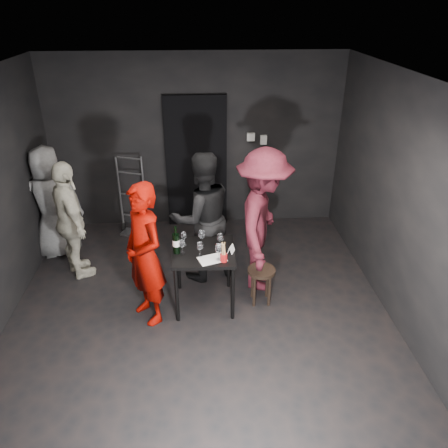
{
  "coord_description": "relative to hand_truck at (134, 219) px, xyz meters",
  "views": [
    {
      "loc": [
        0.02,
        -4.08,
        3.38
      ],
      "look_at": [
        0.3,
        0.25,
        1.1
      ],
      "focal_mm": 35.0,
      "sensor_mm": 36.0,
      "label": 1
    }
  ],
  "objects": [
    {
      "name": "reserved_card",
      "position": [
        1.37,
        -1.97,
        0.57
      ],
      "size": [
        0.11,
        0.14,
        0.09
      ],
      "primitive_type": null,
      "rotation": [
        0.0,
        0.0,
        -0.39
      ],
      "color": "white",
      "rests_on": "tasting_table"
    },
    {
      "name": "breadstick_cup",
      "position": [
        1.29,
        -2.15,
        0.64
      ],
      "size": [
        0.08,
        0.08,
        0.25
      ],
      "rotation": [
        0.0,
        0.0,
        0.27
      ],
      "color": "#B01516",
      "rests_on": "tasting_table"
    },
    {
      "name": "floor",
      "position": [
        1.01,
        -2.18,
        -0.22
      ],
      "size": [
        4.5,
        5.0,
        0.02
      ],
      "primitive_type": "cube",
      "color": "black",
      "rests_on": "ground"
    },
    {
      "name": "hand_truck",
      "position": [
        0.0,
        0.0,
        0.0
      ],
      "size": [
        0.42,
        0.35,
        1.25
      ],
      "rotation": [
        0.0,
        0.0,
        -0.35
      ],
      "color": "#B2B2B7",
      "rests_on": "floor"
    },
    {
      "name": "doorway",
      "position": [
        1.01,
        0.26,
        0.83
      ],
      "size": [
        0.95,
        0.1,
        2.1
      ],
      "primitive_type": "cube",
      "color": "black",
      "rests_on": "ground"
    },
    {
      "name": "wine_glass_c",
      "position": [
        1.06,
        -1.78,
        0.63
      ],
      "size": [
        0.11,
        0.11,
        0.21
      ],
      "primitive_type": null,
      "rotation": [
        0.0,
        0.0,
        0.39
      ],
      "color": "white",
      "rests_on": "tasting_table"
    },
    {
      "name": "stool",
      "position": [
        1.76,
        -1.92,
        0.15
      ],
      "size": [
        0.34,
        0.34,
        0.47
      ],
      "rotation": [
        0.0,
        0.0,
        0.4
      ],
      "color": "black",
      "rests_on": "floor"
    },
    {
      "name": "wine_glass_e",
      "position": [
        1.24,
        -2.12,
        0.64
      ],
      "size": [
        0.09,
        0.09,
        0.22
      ],
      "primitive_type": null,
      "rotation": [
        0.0,
        0.0,
        -0.02
      ],
      "color": "white",
      "rests_on": "tasting_table"
    },
    {
      "name": "tasting_mat",
      "position": [
        1.17,
        -2.1,
        0.53
      ],
      "size": [
        0.35,
        0.29,
        0.0
      ],
      "primitive_type": "cube",
      "rotation": [
        0.0,
        0.0,
        0.34
      ],
      "color": "white",
      "rests_on": "tasting_table"
    },
    {
      "name": "wine_glass_f",
      "position": [
        1.27,
        -1.86,
        0.63
      ],
      "size": [
        0.09,
        0.09,
        0.2
      ],
      "primitive_type": null,
      "rotation": [
        0.0,
        0.0,
        0.25
      ],
      "color": "white",
      "rests_on": "tasting_table"
    },
    {
      "name": "tasting_table",
      "position": [
        1.07,
        -1.91,
        0.43
      ],
      "size": [
        0.72,
        0.72,
        0.75
      ],
      "rotation": [
        0.0,
        0.0,
        -0.02
      ],
      "color": "black",
      "rests_on": "floor"
    },
    {
      "name": "bystander_cream",
      "position": [
        -0.62,
        -1.17,
        0.64
      ],
      "size": [
        0.94,
        1.11,
        1.73
      ],
      "primitive_type": "imported",
      "rotation": [
        0.0,
        0.0,
        2.12
      ],
      "color": "beige",
      "rests_on": "floor"
    },
    {
      "name": "wallbox_upper",
      "position": [
        1.86,
        0.27,
        1.23
      ],
      "size": [
        0.12,
        0.06,
        0.12
      ],
      "primitive_type": "cube",
      "color": "#B7B7B2",
      "rests_on": "wall_back"
    },
    {
      "name": "wine_glass_a",
      "position": [
        0.83,
        -1.95,
        0.62
      ],
      "size": [
        0.09,
        0.09,
        0.19
      ],
      "primitive_type": null,
      "rotation": [
        0.0,
        0.0,
        0.42
      ],
      "color": "white",
      "rests_on": "tasting_table"
    },
    {
      "name": "server_red",
      "position": [
        0.42,
        -2.12,
        0.72
      ],
      "size": [
        0.77,
        0.83,
        1.9
      ],
      "primitive_type": "imported",
      "rotation": [
        0.0,
        0.0,
        -0.95
      ],
      "color": "#940700",
      "rests_on": "floor"
    },
    {
      "name": "bystander_grey",
      "position": [
        -1.01,
        -0.6,
        0.66
      ],
      "size": [
        0.96,
        0.69,
        1.76
      ],
      "primitive_type": "imported",
      "rotation": [
        0.0,
        0.0,
        3.42
      ],
      "color": "gray",
      "rests_on": "floor"
    },
    {
      "name": "wine_glass_b",
      "position": [
        0.85,
        -1.77,
        0.62
      ],
      "size": [
        0.09,
        0.09,
        0.19
      ],
      "primitive_type": null,
      "rotation": [
        0.0,
        0.0,
        -0.39
      ],
      "color": "white",
      "rests_on": "tasting_table"
    },
    {
      "name": "woman_black",
      "position": [
        1.07,
        -1.29,
        0.78
      ],
      "size": [
        1.1,
        0.83,
        2.01
      ],
      "primitive_type": "imported",
      "rotation": [
        0.0,
        0.0,
        3.48
      ],
      "color": "black",
      "rests_on": "floor"
    },
    {
      "name": "ceiling",
      "position": [
        1.01,
        -2.18,
        2.48
      ],
      "size": [
        4.5,
        5.0,
        0.02
      ],
      "primitive_type": "cube",
      "color": "silver",
      "rests_on": "ground"
    },
    {
      "name": "wall_front",
      "position": [
        1.01,
        -4.68,
        1.13
      ],
      "size": [
        4.5,
        0.04,
        2.7
      ],
      "primitive_type": "cube",
      "color": "black",
      "rests_on": "ground"
    },
    {
      "name": "wine_glass_d",
      "position": [
        1.03,
        -2.03,
        0.62
      ],
      "size": [
        0.08,
        0.08,
        0.19
      ],
      "primitive_type": null,
      "rotation": [
        0.0,
        0.0,
        -0.04
      ],
      "color": "white",
      "rests_on": "tasting_table"
    },
    {
      "name": "wallbox_lower",
      "position": [
        2.06,
        0.27,
        1.18
      ],
      "size": [
        0.1,
        0.06,
        0.14
      ],
      "primitive_type": "cube",
      "color": "#B7B7B2",
      "rests_on": "wall_back"
    },
    {
      "name": "wall_back",
      "position": [
        1.01,
        0.32,
        1.13
      ],
      "size": [
        4.5,
        0.04,
        2.7
      ],
      "primitive_type": "cube",
      "color": "black",
      "rests_on": "ground"
    },
    {
      "name": "wall_right",
      "position": [
        3.26,
        -2.18,
        1.13
      ],
      "size": [
        0.04,
        5.0,
        2.7
      ],
      "primitive_type": "cube",
      "color": "black",
      "rests_on": "ground"
    },
    {
      "name": "wine_bottle",
      "position": [
        0.76,
        -1.93,
        0.66
      ],
      "size": [
        0.08,
        0.08,
        0.34
      ],
      "rotation": [
        0.0,
        0.0,
        -0.0
      ],
      "color": "black",
      "rests_on": "tasting_table"
    },
    {
      "name": "man_maroon",
      "position": [
        1.81,
        -1.54,
        0.91
      ],
      "size": [
        1.03,
        1.59,
        2.27
      ],
      "primitive_type": "imported",
      "rotation": [
        0.0,
        0.0,
        1.31
      ],
      "color": "#531722",
      "rests_on": "floor"
    }
  ]
}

